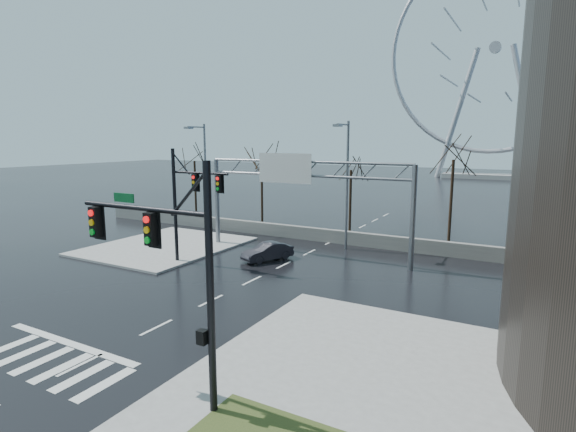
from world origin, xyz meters
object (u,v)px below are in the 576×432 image
Objects in this scene: signal_mast_far at (187,196)px; car at (267,252)px; ferris_wheel at (495,56)px; sign_gantry at (299,187)px; signal_mast_near at (174,260)px.

car is (4.22, 3.57, -4.20)m from signal_mast_far.
sign_gantry is at bearing -93.84° from ferris_wheel.
car is at bearing -117.74° from sign_gantry.
signal_mast_near reaches higher than sign_gantry.
sign_gantry is (5.49, 6.00, 0.35)m from signal_mast_far.
signal_mast_near is 17.03m from signal_mast_far.
signal_mast_far is at bearing -132.47° from sign_gantry.
ferris_wheel is (-0.14, 99.04, 21.26)m from signal_mast_near.
ferris_wheel is (10.87, 86.04, 21.30)m from signal_mast_far.
signal_mast_near is 18.41m from car.
ferris_wheel reaches higher than signal_mast_far.
ferris_wheel reaches higher than sign_gantry.
sign_gantry is 82.91m from ferris_wheel.
signal_mast_far is 0.49× the size of sign_gantry.
signal_mast_far is (-11.01, 13.00, -0.04)m from signal_mast_near.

